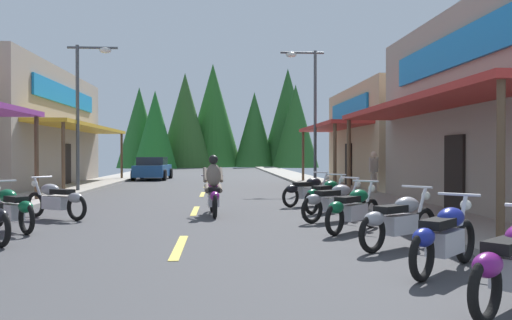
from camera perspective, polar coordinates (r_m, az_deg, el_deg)
name	(u,v)px	position (r m, az deg, el deg)	size (l,w,h in m)	color
ground	(204,192)	(23.23, -5.61, -3.41)	(9.38, 75.10, 0.10)	#424244
sidewalk_left	(69,190)	(24.11, -19.54, -3.03)	(2.22, 75.10, 0.12)	#9E9991
sidewalk_right	(335,188)	(23.77, 8.53, -3.05)	(2.22, 75.10, 0.12)	gray
centerline_dashes	(206,186)	(25.98, -5.42, -2.85)	(0.16, 48.89, 0.01)	#E0C64C
storefront_right_far	(422,138)	(26.95, 17.48, 2.33)	(9.08, 9.52, 4.78)	tan
streetlamp_left	(85,97)	(22.75, -17.94, 6.51)	(2.02, 0.30, 6.02)	#474C51
streetlamp_right	(309,99)	(24.72, 5.73, 6.52)	(2.02, 0.30, 6.37)	#474C51
motorcycle_parked_right_1	(444,236)	(7.65, 19.63, -7.73)	(1.58, 1.59, 1.04)	black
motorcycle_parked_right_2	(399,219)	(9.33, 15.14, -6.19)	(1.79, 1.34, 1.04)	black
motorcycle_parked_right_3	(353,208)	(11.07, 10.42, -5.10)	(1.55, 1.62, 1.04)	black
motorcycle_parked_right_4	(334,201)	(12.72, 8.43, -4.35)	(1.85, 1.25, 1.04)	black
motorcycle_parked_right_5	(326,195)	(14.58, 7.59, -3.71)	(1.55, 1.62, 1.04)	black
motorcycle_parked_right_6	(308,190)	(16.28, 5.64, -3.25)	(1.83, 1.28, 1.04)	black
motorcycle_parked_left_3	(12,208)	(12.07, -24.81, -4.67)	(1.52, 1.65, 1.04)	black
motorcycle_parked_left_4	(56,199)	(13.87, -20.71, -3.97)	(1.83, 1.28, 1.04)	black
rider_cruising_lead	(213,190)	(13.81, -4.62, -3.26)	(0.60, 2.14, 1.57)	black
pedestrian_browsing	(374,170)	(20.68, 12.57, -1.06)	(0.46, 0.43, 1.69)	#B2A599
parked_car_curbside	(153,169)	(33.50, -11.07, -0.91)	(2.18, 4.36, 1.40)	#1E4C8C
treeline_backdrop	(228,121)	(63.65, -3.03, 4.21)	(23.53, 13.72, 12.76)	#2D5523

